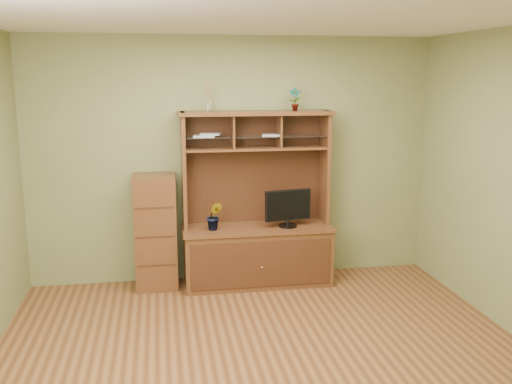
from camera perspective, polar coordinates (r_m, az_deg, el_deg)
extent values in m
cube|color=#563018|center=(4.89, 1.03, -16.30)|extent=(4.50, 4.00, 0.02)
cube|color=white|center=(4.34, 1.17, 17.34)|extent=(4.50, 4.00, 0.02)
cube|color=olive|center=(6.37, -2.29, 3.24)|extent=(4.50, 0.02, 2.70)
cube|color=olive|center=(2.55, 9.71, -9.88)|extent=(4.50, 0.02, 2.70)
cube|color=#422613|center=(6.35, 0.12, -6.44)|extent=(1.60, 0.55, 0.62)
cube|color=#3B1B10|center=(6.08, 0.58, -7.25)|extent=(1.50, 0.01, 0.50)
sphere|color=silver|center=(6.08, 0.60, -7.57)|extent=(0.02, 0.02, 0.02)
cube|color=#422613|center=(6.25, 0.12, -3.61)|extent=(1.64, 0.59, 0.03)
cube|color=#422613|center=(6.13, -7.24, 2.12)|extent=(0.04, 0.35, 1.25)
cube|color=#422613|center=(6.39, 6.89, 2.51)|extent=(0.04, 0.35, 1.25)
cube|color=#3B1B10|center=(6.37, -0.28, 2.57)|extent=(1.52, 0.02, 1.25)
cube|color=#422613|center=(6.15, -0.03, 7.91)|extent=(1.66, 0.40, 0.04)
cube|color=#422613|center=(6.18, -0.03, 4.39)|extent=(1.52, 0.32, 0.02)
cube|color=#422613|center=(6.12, -2.38, 6.07)|extent=(0.02, 0.31, 0.35)
cube|color=#422613|center=(6.21, 2.29, 6.14)|extent=(0.02, 0.31, 0.35)
cube|color=silver|center=(6.16, -0.02, 5.58)|extent=(1.50, 0.27, 0.01)
cylinder|color=black|center=(6.25, 3.20, -3.39)|extent=(0.20, 0.20, 0.02)
cylinder|color=black|center=(6.24, 3.21, -3.02)|extent=(0.04, 0.04, 0.06)
cube|color=black|center=(6.20, 3.23, -1.33)|extent=(0.51, 0.12, 0.33)
imported|color=#29561D|center=(6.09, -4.19, -2.42)|extent=(0.19, 0.16, 0.31)
imported|color=#2A6222|center=(6.22, 3.89, 9.25)|extent=(0.15, 0.12, 0.25)
cylinder|color=silver|center=(6.08, -4.83, 8.54)|extent=(0.06, 0.06, 0.11)
cylinder|color=#956C4A|center=(6.07, -4.85, 10.03)|extent=(0.04, 0.04, 0.20)
cube|color=silver|center=(6.10, -5.22, 5.61)|extent=(0.24, 0.19, 0.02)
cube|color=silver|center=(6.10, -4.56, 5.81)|extent=(0.24, 0.20, 0.02)
cube|color=silver|center=(6.20, 1.61, 5.74)|extent=(0.24, 0.20, 0.02)
cube|color=#422613|center=(6.24, -10.02, -3.93)|extent=(0.44, 0.40, 1.25)
cube|color=#3B1B10|center=(6.14, -9.92, -7.24)|extent=(0.40, 0.01, 0.02)
cube|color=#3B1B10|center=(6.05, -10.02, -4.44)|extent=(0.40, 0.01, 0.01)
cube|color=#3B1B10|center=(5.97, -10.12, -1.57)|extent=(0.40, 0.01, 0.01)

